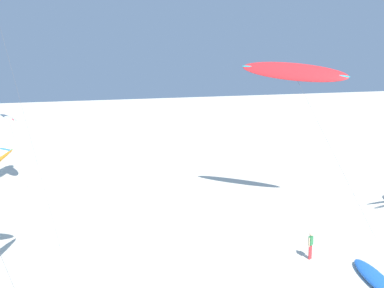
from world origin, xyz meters
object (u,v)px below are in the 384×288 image
(flying_kite_6, at_px, (294,72))
(person_foreground_walker, at_px, (311,244))
(flying_kite_8, at_px, (8,118))
(grounded_kite_0, at_px, (375,278))

(flying_kite_6, bearing_deg, person_foreground_walker, -117.87)
(flying_kite_8, distance_m, grounded_kite_0, 35.94)
(flying_kite_8, relative_size, person_foreground_walker, 4.10)
(flying_kite_6, xyz_separation_m, flying_kite_8, (-20.84, 17.64, -4.62))
(flying_kite_6, xyz_separation_m, grounded_kite_0, (-3.56, -13.24, -10.89))
(flying_kite_6, height_order, person_foreground_walker, flying_kite_6)
(person_foreground_walker, bearing_deg, grounded_kite_0, -70.51)
(flying_kite_6, relative_size, flying_kite_8, 1.78)
(flying_kite_8, height_order, person_foreground_walker, flying_kite_8)
(flying_kite_8, bearing_deg, person_foreground_walker, -59.48)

